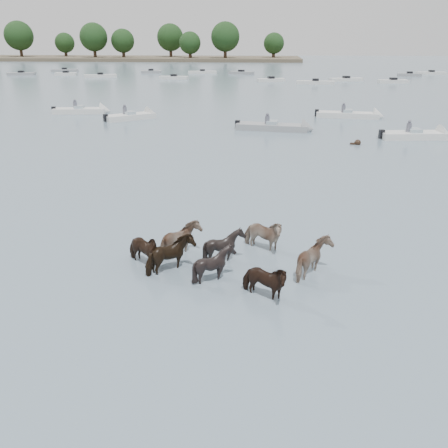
{
  "coord_description": "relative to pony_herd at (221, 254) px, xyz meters",
  "views": [
    {
      "loc": [
        0.41,
        -13.53,
        6.72
      ],
      "look_at": [
        -0.91,
        0.64,
        1.1
      ],
      "focal_mm": 37.74,
      "sensor_mm": 36.0,
      "label": 1
    }
  ],
  "objects": [
    {
      "name": "motorboat_b",
      "position": [
        2.42,
        24.07,
        -0.24
      ],
      "size": [
        6.28,
        2.49,
        1.92
      ],
      "rotation": [
        0.0,
        0.0,
        -0.15
      ],
      "color": "gray",
      "rests_on": "ground"
    },
    {
      "name": "motorboat_d",
      "position": [
        12.5,
        21.82,
        -0.24
      ],
      "size": [
        5.39,
        2.28,
        1.92
      ],
      "rotation": [
        0.0,
        0.0,
        0.14
      ],
      "color": "silver",
      "rests_on": "ground"
    },
    {
      "name": "treeline",
      "position": [
        -70.23,
        149.15,
        6.21
      ],
      "size": [
        149.21,
        22.71,
        12.3
      ],
      "color": "#382619",
      "rests_on": "ground"
    },
    {
      "name": "motorboat_c",
      "position": [
        9.26,
        31.04,
        -0.24
      ],
      "size": [
        6.2,
        2.34,
        1.92
      ],
      "rotation": [
        0.0,
        0.0,
        -0.13
      ],
      "color": "silver",
      "rests_on": "ground"
    },
    {
      "name": "shoreline",
      "position": [
        -69.1,
        150.33,
        0.04
      ],
      "size": [
        160.0,
        30.0,
        1.0
      ],
      "primitive_type": "cube",
      "color": "#4C4233",
      "rests_on": "ground"
    },
    {
      "name": "distant_flotilla",
      "position": [
        0.71,
        77.17,
        -0.2
      ],
      "size": [
        104.31,
        27.93,
        0.93
      ],
      "color": "gray",
      "rests_on": "ground"
    },
    {
      "name": "pony_herd",
      "position": [
        0.0,
        0.0,
        0.0
      ],
      "size": [
        6.81,
        4.52,
        1.33
      ],
      "color": "black",
      "rests_on": "ground"
    },
    {
      "name": "motorboat_a",
      "position": [
        -10.41,
        28.68,
        -0.23
      ],
      "size": [
        4.79,
        4.35,
        1.92
      ],
      "rotation": [
        0.0,
        0.0,
        0.69
      ],
      "color": "silver",
      "rests_on": "ground"
    },
    {
      "name": "ground",
      "position": [
        0.9,
        0.33,
        -0.46
      ],
      "size": [
        400.0,
        400.0,
        0.0
      ],
      "primitive_type": "plane",
      "color": "slate",
      "rests_on": "ground"
    },
    {
      "name": "motorboat_f",
      "position": [
        -16.07,
        31.58,
        -0.24
      ],
      "size": [
        5.61,
        2.41,
        1.92
      ],
      "rotation": [
        0.0,
        0.0,
        0.16
      ],
      "color": "silver",
      "rests_on": "ground"
    },
    {
      "name": "swimming_pony",
      "position": [
        7.37,
        19.27,
        -0.36
      ],
      "size": [
        0.72,
        0.44,
        0.44
      ],
      "color": "black",
      "rests_on": "ground"
    }
  ]
}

